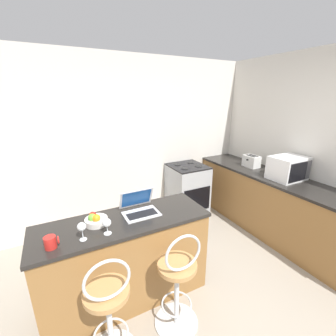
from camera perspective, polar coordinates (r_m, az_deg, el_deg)
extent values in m
cube|color=silver|center=(3.62, -8.55, 6.33)|extent=(12.00, 0.06, 2.60)
cube|color=olive|center=(2.46, -10.42, -22.25)|extent=(1.58, 0.53, 0.87)
cube|color=black|center=(2.20, -11.09, -13.17)|extent=(1.61, 0.56, 0.03)
cube|color=olive|center=(3.73, 25.73, -9.08)|extent=(0.61, 2.86, 0.87)
cube|color=black|center=(3.56, 26.70, -2.53)|extent=(0.64, 2.89, 0.03)
cylinder|color=silver|center=(2.16, -14.50, -34.18)|extent=(0.04, 0.04, 0.63)
torus|color=silver|center=(2.24, -14.27, -35.73)|extent=(0.28, 0.28, 0.02)
cylinder|color=#B7844C|center=(1.92, -15.34, -28.15)|extent=(0.34, 0.34, 0.04)
torus|color=silver|center=(1.72, -15.15, -25.81)|extent=(0.32, 0.02, 0.32)
cylinder|color=silver|center=(2.53, 2.10, -34.44)|extent=(0.40, 0.40, 0.02)
cylinder|color=silver|center=(2.29, 2.21, -29.59)|extent=(0.04, 0.04, 0.63)
torus|color=silver|center=(2.36, 2.17, -31.19)|extent=(0.28, 0.28, 0.02)
cylinder|color=#B7844C|center=(2.06, 2.32, -23.49)|extent=(0.34, 0.34, 0.04)
torus|color=silver|center=(1.88, 3.91, -20.75)|extent=(0.32, 0.02, 0.32)
cube|color=silver|center=(2.25, -6.78, -11.48)|extent=(0.34, 0.23, 0.01)
cube|color=black|center=(2.24, -6.62, -11.54)|extent=(0.29, 0.13, 0.00)
cube|color=silver|center=(2.31, -8.04, -7.58)|extent=(0.34, 0.10, 0.21)
cube|color=#19478C|center=(2.31, -8.00, -7.58)|extent=(0.30, 0.08, 0.17)
cube|color=white|center=(3.50, 28.13, 0.01)|extent=(0.47, 0.35, 0.32)
cube|color=black|center=(3.38, 30.17, -0.93)|extent=(0.33, 0.01, 0.25)
cube|color=#4C4C51|center=(3.55, 32.04, -0.39)|extent=(0.09, 0.01, 0.25)
cube|color=silver|center=(3.89, 20.40, 1.62)|extent=(0.17, 0.25, 0.19)
cube|color=black|center=(3.85, 20.21, 2.92)|extent=(0.04, 0.17, 0.00)
cube|color=black|center=(3.90, 20.89, 3.02)|extent=(0.04, 0.17, 0.00)
cube|color=black|center=(3.82, 19.51, 1.99)|extent=(0.02, 0.02, 0.02)
cube|color=#9EA3A8|center=(3.91, 4.88, -5.88)|extent=(0.58, 0.60, 0.88)
cube|color=black|center=(3.69, 7.41, -8.04)|extent=(0.49, 0.01, 0.40)
cube|color=black|center=(3.75, 5.06, 0.46)|extent=(0.58, 0.60, 0.02)
cylinder|color=black|center=(3.58, 4.33, -0.11)|extent=(0.11, 0.11, 0.01)
cylinder|color=black|center=(3.72, 7.74, 0.45)|extent=(0.11, 0.11, 0.01)
cylinder|color=black|center=(3.78, 2.42, 0.88)|extent=(0.11, 0.11, 0.01)
cylinder|color=black|center=(3.91, 5.73, 1.38)|extent=(0.11, 0.11, 0.01)
cylinder|color=silver|center=(2.03, -15.05, -15.73)|extent=(0.06, 0.06, 0.00)
cylinder|color=silver|center=(2.01, -15.14, -14.85)|extent=(0.01, 0.01, 0.07)
sphere|color=silver|center=(1.98, -15.29, -13.25)|extent=(0.07, 0.07, 0.07)
cylinder|color=silver|center=(2.02, -20.70, -16.60)|extent=(0.06, 0.06, 0.00)
cylinder|color=silver|center=(1.99, -20.85, -15.53)|extent=(0.01, 0.01, 0.09)
sphere|color=silver|center=(1.95, -21.08, -13.74)|extent=(0.07, 0.07, 0.07)
cylinder|color=red|center=(2.00, -27.73, -16.38)|extent=(0.09, 0.09, 0.10)
torus|color=red|center=(1.99, -26.10, -16.06)|extent=(0.01, 0.06, 0.06)
cylinder|color=silver|center=(2.18, -17.74, -12.72)|extent=(0.20, 0.20, 0.05)
sphere|color=red|center=(2.17, -18.58, -11.41)|extent=(0.07, 0.07, 0.07)
sphere|color=orange|center=(2.13, -17.73, -12.03)|extent=(0.07, 0.07, 0.07)
sphere|color=#66B233|center=(2.15, -18.70, -11.82)|extent=(0.07, 0.07, 0.07)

